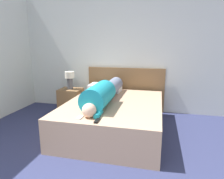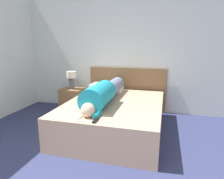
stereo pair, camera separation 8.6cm
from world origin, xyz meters
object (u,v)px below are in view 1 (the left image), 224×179
Objects in this scene: nightstand at (71,101)px; table_lamp at (70,78)px; person_lying at (104,93)px; cell_phone at (80,117)px; pillow_near_headboard at (105,88)px; tv_remote at (97,121)px; bed at (114,116)px.

table_lamp reaches higher than nightstand.
person_lying reaches higher than cell_phone.
pillow_near_headboard reaches higher than tv_remote.
nightstand is 1.66m from cell_phone.
table_lamp is (-1.08, 0.64, 0.50)m from bed.
person_lying is at bearing -36.10° from nightstand.
pillow_near_headboard is (0.72, 0.12, -0.18)m from table_lamp.
tv_remote reaches higher than cell_phone.
cell_phone is (-0.26, 0.07, -0.01)m from tv_remote.
pillow_near_headboard is 1.66m from tv_remote.
pillow_near_headboard reaches higher than bed.
tv_remote is at bearing -91.33° from bed.
bed is 15.11× the size of cell_phone.
tv_remote is 1.15× the size of cell_phone.
nightstand is 1.86m from tv_remote.
bed is 1.11× the size of person_lying.
table_lamp reaches higher than bed.
nightstand is at bearing -170.94° from pillow_near_headboard.
pillow_near_headboard is at bearing 115.29° from bed.
person_lying is (0.92, -0.67, -0.09)m from table_lamp.
cell_phone is (0.81, -1.44, -0.25)m from table_lamp.
person_lying is 13.66× the size of cell_phone.
pillow_near_headboard is 1.55m from cell_phone.
table_lamp is (0.00, 0.00, 0.48)m from nightstand.
tv_remote is (1.06, -1.50, -0.24)m from table_lamp.
pillow_near_headboard is at bearing 93.00° from cell_phone.
pillow_near_headboard is at bearing 9.06° from nightstand.
person_lying is at bearing 81.35° from cell_phone.
bed is at bearing 11.64° from person_lying.
nightstand reaches higher than bed.
nightstand reaches higher than cell_phone.
cell_phone reaches higher than bed.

